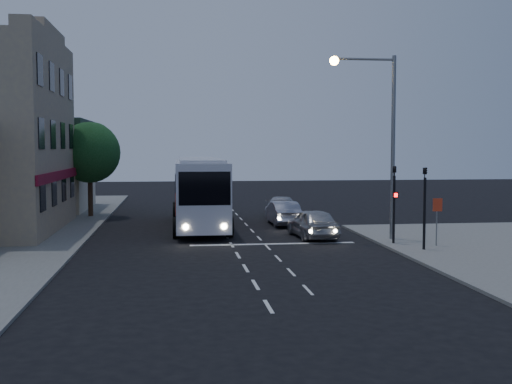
{
  "coord_description": "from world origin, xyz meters",
  "views": [
    {
      "loc": [
        -2.72,
        -28.28,
        4.66
      ],
      "look_at": [
        1.77,
        6.6,
        2.2
      ],
      "focal_mm": 45.0,
      "sensor_mm": 36.0,
      "label": 1
    }
  ],
  "objects": [
    {
      "name": "street_tree",
      "position": [
        -8.21,
        15.02,
        4.5
      ],
      "size": [
        4.0,
        4.0,
        6.2
      ],
      "color": "black",
      "rests_on": "sidewalk_far"
    },
    {
      "name": "traffic_signal_side",
      "position": [
        8.3,
        -1.2,
        2.42
      ],
      "size": [
        0.18,
        0.15,
        4.1
      ],
      "color": "black",
      "rests_on": "sidewalk_near"
    },
    {
      "name": "tour_bus",
      "position": [
        -1.24,
        9.18,
        2.17
      ],
      "size": [
        3.11,
        13.13,
        4.02
      ],
      "rotation": [
        0.0,
        0.0,
        -0.0
      ],
      "color": "silver",
      "rests_on": "ground"
    },
    {
      "name": "car_suv",
      "position": [
        4.35,
        3.8,
        0.77
      ],
      "size": [
        2.15,
        4.62,
        1.53
      ],
      "primitive_type": "imported",
      "rotation": [
        0.0,
        0.0,
        3.22
      ],
      "color": "#ACADAF",
      "rests_on": "ground"
    },
    {
      "name": "car_sedan_a",
      "position": [
        3.77,
        9.43,
        0.71
      ],
      "size": [
        1.59,
        4.36,
        1.43
      ],
      "primitive_type": "imported",
      "rotation": [
        0.0,
        0.0,
        3.16
      ],
      "color": "#9C9EAE",
      "rests_on": "ground"
    },
    {
      "name": "ground",
      "position": [
        0.0,
        0.0,
        0.0
      ],
      "size": [
        120.0,
        120.0,
        0.0
      ],
      "primitive_type": "plane",
      "color": "black"
    },
    {
      "name": "regulatory_sign",
      "position": [
        9.3,
        -0.24,
        1.6
      ],
      "size": [
        0.45,
        0.12,
        2.2
      ],
      "color": "slate",
      "rests_on": "sidewalk_near"
    },
    {
      "name": "road_markings",
      "position": [
        1.29,
        3.31,
        0.0
      ],
      "size": [
        8.0,
        30.55,
        0.01
      ],
      "color": "silver",
      "rests_on": "ground"
    },
    {
      "name": "car_sedan_b",
      "position": [
        4.51,
        14.28,
        0.68
      ],
      "size": [
        3.1,
        5.0,
        1.35
      ],
      "primitive_type": "imported",
      "rotation": [
        0.0,
        0.0,
        2.86
      ],
      "color": "#B9B8BD",
      "rests_on": "ground"
    },
    {
      "name": "streetlight",
      "position": [
        7.34,
        2.2,
        5.73
      ],
      "size": [
        3.32,
        0.44,
        9.0
      ],
      "color": "slate",
      "rests_on": "sidewalk_near"
    },
    {
      "name": "traffic_signal_main",
      "position": [
        7.6,
        0.78,
        2.42
      ],
      "size": [
        0.25,
        0.35,
        4.1
      ],
      "color": "black",
      "rests_on": "sidewalk_near"
    },
    {
      "name": "low_building_north",
      "position": [
        -13.5,
        20.0,
        3.39
      ],
      "size": [
        9.4,
        9.4,
        6.5
      ],
      "color": "beige",
      "rests_on": "sidewalk_far"
    }
  ]
}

